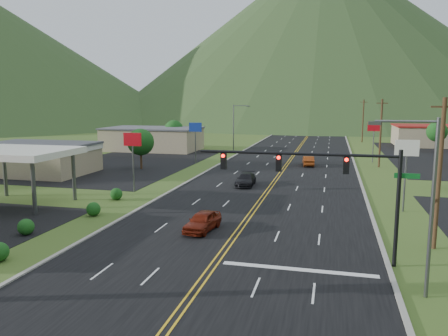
% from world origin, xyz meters
% --- Properties ---
extents(traffic_signal, '(13.10, 0.43, 7.00)m').
position_xyz_m(traffic_signal, '(6.48, 14.00, 5.33)').
color(traffic_signal, black).
rests_on(traffic_signal, ground).
extents(streetlight_east, '(3.28, 0.25, 9.00)m').
position_xyz_m(streetlight_east, '(11.18, 10.00, 5.18)').
color(streetlight_east, '#59595E').
rests_on(streetlight_east, ground).
extents(streetlight_west, '(3.28, 0.25, 9.00)m').
position_xyz_m(streetlight_west, '(-11.68, 70.00, 5.18)').
color(streetlight_west, '#59595E').
rests_on(streetlight_west, ground).
extents(gas_canopy, '(10.00, 8.00, 5.30)m').
position_xyz_m(gas_canopy, '(-22.00, 22.00, 4.87)').
color(gas_canopy, white).
rests_on(gas_canopy, ground).
extents(building_west_mid, '(14.40, 10.40, 4.10)m').
position_xyz_m(building_west_mid, '(-32.00, 38.00, 2.27)').
color(building_west_mid, tan).
rests_on(building_west_mid, ground).
extents(building_west_far, '(18.40, 11.40, 4.50)m').
position_xyz_m(building_west_far, '(-28.00, 68.00, 2.26)').
color(building_west_far, tan).
rests_on(building_west_far, ground).
extents(building_east_far, '(16.40, 12.40, 4.50)m').
position_xyz_m(building_east_far, '(28.00, 90.00, 2.26)').
color(building_east_far, tan).
rests_on(building_east_far, ground).
extents(pole_sign_west_a, '(2.00, 0.18, 6.40)m').
position_xyz_m(pole_sign_west_a, '(-14.00, 30.00, 5.05)').
color(pole_sign_west_a, '#59595E').
rests_on(pole_sign_west_a, ground).
extents(pole_sign_west_b, '(2.00, 0.18, 6.40)m').
position_xyz_m(pole_sign_west_b, '(-14.00, 52.00, 5.05)').
color(pole_sign_west_b, '#59595E').
rests_on(pole_sign_west_b, ground).
extents(pole_sign_east_a, '(2.00, 0.18, 6.40)m').
position_xyz_m(pole_sign_east_a, '(13.00, 28.00, 5.05)').
color(pole_sign_east_a, '#59595E').
rests_on(pole_sign_east_a, ground).
extents(pole_sign_east_b, '(2.00, 0.18, 6.40)m').
position_xyz_m(pole_sign_east_b, '(13.00, 60.00, 5.05)').
color(pole_sign_east_b, '#59595E').
rests_on(pole_sign_east_b, ground).
extents(tree_west_a, '(3.84, 3.84, 5.82)m').
position_xyz_m(tree_west_a, '(-20.00, 45.00, 3.89)').
color(tree_west_a, '#382314').
rests_on(tree_west_a, ground).
extents(tree_west_b, '(3.84, 3.84, 5.82)m').
position_xyz_m(tree_west_b, '(-25.00, 72.00, 3.89)').
color(tree_west_b, '#382314').
rests_on(tree_west_b, ground).
extents(tree_east_b, '(3.84, 3.84, 5.82)m').
position_xyz_m(tree_east_b, '(26.00, 78.00, 3.89)').
color(tree_east_b, '#382314').
rests_on(tree_east_b, ground).
extents(utility_pole_a, '(1.60, 0.28, 10.00)m').
position_xyz_m(utility_pole_a, '(13.50, 18.00, 5.13)').
color(utility_pole_a, '#382314').
rests_on(utility_pole_a, ground).
extents(utility_pole_b, '(1.60, 0.28, 10.00)m').
position_xyz_m(utility_pole_b, '(13.50, 55.00, 5.13)').
color(utility_pole_b, '#382314').
rests_on(utility_pole_b, ground).
extents(utility_pole_c, '(1.60, 0.28, 10.00)m').
position_xyz_m(utility_pole_c, '(13.50, 95.00, 5.13)').
color(utility_pole_c, '#382314').
rests_on(utility_pole_c, ground).
extents(utility_pole_d, '(1.60, 0.28, 10.00)m').
position_xyz_m(utility_pole_d, '(13.50, 135.00, 5.13)').
color(utility_pole_d, '#382314').
rests_on(utility_pole_d, ground).
extents(mountain_n, '(220.00, 220.00, 85.00)m').
position_xyz_m(mountain_n, '(0.00, 220.00, 42.50)').
color(mountain_n, '#1B3719').
rests_on(mountain_n, ground).
extents(car_red_near, '(2.28, 4.50, 1.47)m').
position_xyz_m(car_red_near, '(-2.66, 18.04, 0.73)').
color(car_red_near, maroon).
rests_on(car_red_near, ground).
extents(car_dark_mid, '(2.12, 4.87, 1.39)m').
position_xyz_m(car_dark_mid, '(-2.90, 36.22, 0.70)').
color(car_dark_mid, black).
rests_on(car_dark_mid, ground).
extents(car_red_far, '(2.05, 4.60, 1.47)m').
position_xyz_m(car_red_far, '(3.26, 53.75, 0.73)').
color(car_red_far, maroon).
rests_on(car_red_far, ground).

